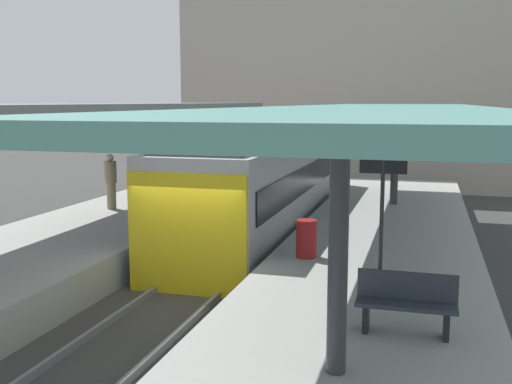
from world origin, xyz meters
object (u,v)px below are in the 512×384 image
platform_bench (406,301)px  platform_sign (383,187)px  passenger_near_bench (111,181)px  litter_bin (306,239)px  commuter_train (264,185)px

platform_bench → platform_sign: 3.50m
platform_sign → passenger_near_bench: (-8.42, 4.53, -0.75)m
platform_bench → passenger_near_bench: bearing=139.2°
platform_sign → platform_bench: bearing=-79.6°
litter_bin → passenger_near_bench: (-6.85, 4.04, 0.48)m
commuter_train → platform_sign: size_ratio=5.63×
commuter_train → platform_bench: 10.24m
platform_sign → commuter_train: bearing=123.9°
platform_bench → litter_bin: platform_bench is taller
litter_bin → platform_bench: bearing=-59.9°
platform_bench → platform_sign: (-0.60, 3.25, 1.16)m
commuter_train → litter_bin: bearing=-66.1°
commuter_train → litter_bin: 5.93m
commuter_train → platform_sign: bearing=-56.1°
platform_sign → litter_bin: (-1.57, 0.50, -1.22)m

